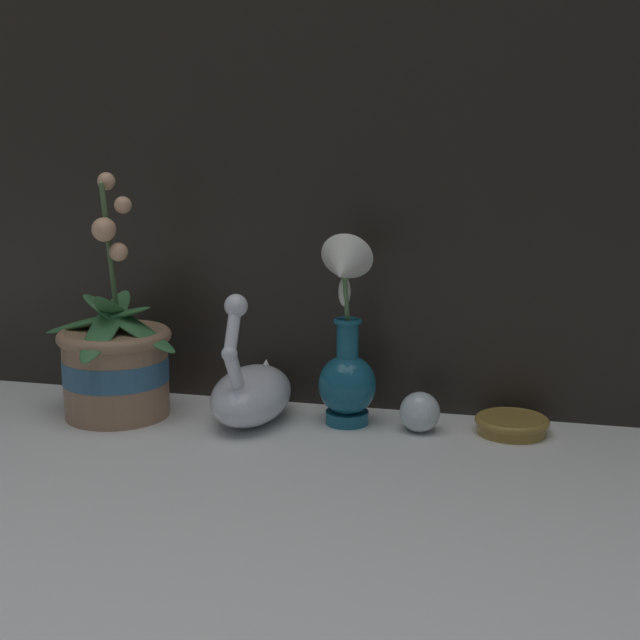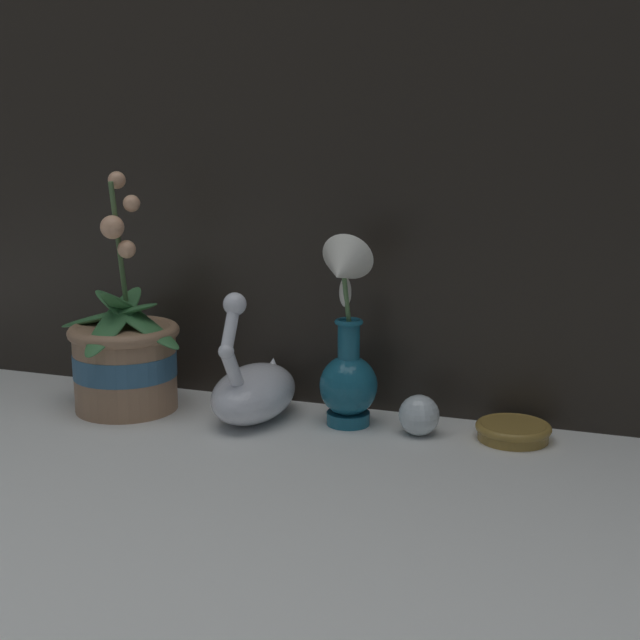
{
  "view_description": "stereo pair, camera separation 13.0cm",
  "coord_description": "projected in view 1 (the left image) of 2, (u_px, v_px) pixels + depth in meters",
  "views": [
    {
      "loc": [
        0.33,
        -1.12,
        0.44
      ],
      "look_at": [
        0.03,
        0.11,
        0.16
      ],
      "focal_mm": 50.0,
      "sensor_mm": 36.0,
      "label": 1
    },
    {
      "loc": [
        0.46,
        -1.09,
        0.44
      ],
      "look_at": [
        0.03,
        0.11,
        0.16
      ],
      "focal_mm": 50.0,
      "sensor_mm": 36.0,
      "label": 2
    }
  ],
  "objects": [
    {
      "name": "glass_sphere",
      "position": [
        420.0,
        412.0,
        1.31
      ],
      "size": [
        0.06,
        0.06,
        0.06
      ],
      "color": "silver",
      "rests_on": "ground_plane"
    },
    {
      "name": "swan_figurine",
      "position": [
        252.0,
        391.0,
        1.35
      ],
      "size": [
        0.11,
        0.21,
        0.21
      ],
      "color": "white",
      "rests_on": "ground_plane"
    },
    {
      "name": "ground_plane",
      "position": [
        279.0,
        451.0,
        1.24
      ],
      "size": [
        2.8,
        2.8,
        0.0
      ],
      "primitive_type": "plane",
      "color": "silver"
    },
    {
      "name": "blue_vase",
      "position": [
        346.0,
        352.0,
        1.32
      ],
      "size": [
        0.09,
        0.12,
        0.29
      ],
      "color": "#195B75",
      "rests_on": "ground_plane"
    },
    {
      "name": "window_backdrop",
      "position": [
        320.0,
        18.0,
        1.33
      ],
      "size": [
        2.8,
        0.03,
        1.2
      ],
      "color": "black",
      "rests_on": "ground_plane"
    },
    {
      "name": "orchid_potted_plant",
      "position": [
        116.0,
        362.0,
        1.37
      ],
      "size": [
        0.24,
        0.24,
        0.37
      ],
      "color": "#9E7556",
      "rests_on": "ground_plane"
    },
    {
      "name": "amber_dish",
      "position": [
        512.0,
        424.0,
        1.3
      ],
      "size": [
        0.11,
        0.11,
        0.02
      ],
      "color": "olive",
      "rests_on": "ground_plane"
    }
  ]
}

